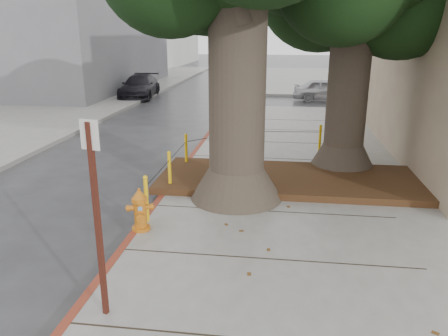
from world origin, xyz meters
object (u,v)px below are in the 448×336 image
object	(u,v)px
signpost	(97,210)
car_red	(410,88)
car_silver	(326,90)
car_dark	(140,86)
fire_hydrant	(140,210)

from	to	relation	value
signpost	car_red	xyz separation A→B (m)	(9.29, 21.19, -0.95)
car_silver	car_dark	bearing A→B (deg)	91.00
fire_hydrant	car_dark	world-z (taller)	car_dark
fire_hydrant	car_red	world-z (taller)	car_red
signpost	car_red	world-z (taller)	signpost
car_red	car_dark	distance (m)	15.45
signpost	car_silver	distance (m)	20.79
signpost	car_dark	bearing A→B (deg)	122.61
signpost	car_red	bearing A→B (deg)	82.09
car_silver	car_red	distance (m)	4.78
car_silver	car_dark	size ratio (longest dim) A/B	0.81
car_red	signpost	bearing A→B (deg)	157.24
fire_hydrant	signpost	distance (m)	2.77
signpost	car_dark	distance (m)	21.19
car_red	car_dark	bearing A→B (deg)	94.37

